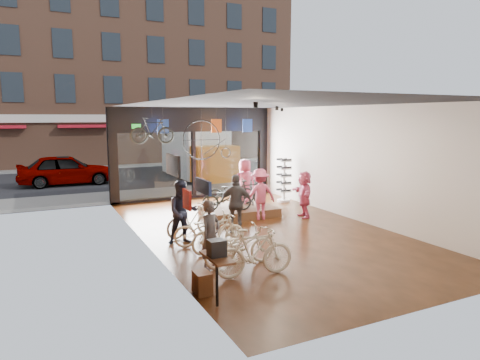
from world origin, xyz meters
TOP-DOWN VIEW (x-y plane):
  - ground_plane at (0.00, 0.00)m, footprint 7.00×12.00m
  - ceiling at (0.00, 0.00)m, footprint 7.00×12.00m
  - wall_left at (-3.52, 0.00)m, footprint 0.04×12.00m
  - wall_right at (3.52, 0.00)m, footprint 0.04×12.00m
  - wall_back at (0.00, -6.02)m, footprint 7.00×0.04m
  - storefront at (0.00, 6.00)m, footprint 7.00×0.26m
  - exit_sign at (-2.40, 5.88)m, footprint 0.35×0.06m
  - street_road at (0.00, 15.00)m, footprint 30.00×18.00m
  - sidewalk_near at (0.00, 7.20)m, footprint 30.00×2.40m
  - sidewalk_far at (0.00, 19.00)m, footprint 30.00×2.00m
  - opposite_building at (0.00, 21.50)m, footprint 26.00×5.00m
  - street_car at (-4.67, 12.00)m, footprint 4.55×1.83m
  - box_truck at (2.19, 11.00)m, footprint 2.39×7.16m
  - floor_bike_1 at (-1.93, -3.22)m, footprint 1.83×0.70m
  - floor_bike_2 at (-1.93, -2.47)m, footprint 1.78×0.62m
  - floor_bike_3 at (-1.96, -1.32)m, footprint 1.69×0.79m
  - floor_bike_4 at (-2.07, -0.78)m, footprint 1.86×1.03m
  - floor_bike_5 at (-2.12, 0.32)m, footprint 1.70×0.82m
  - display_platform at (0.27, 2.11)m, footprint 2.40×1.80m
  - display_bike_left at (-0.37, 1.74)m, footprint 1.76×1.04m
  - display_bike_mid at (0.72, 2.19)m, footprint 1.56×0.64m
  - display_bike_right at (0.19, 2.61)m, footprint 1.83×0.97m
  - customer_0 at (-2.61, -2.41)m, footprint 0.69×0.62m
  - customer_1 at (-2.55, -0.23)m, footprint 0.92×0.76m
  - customer_2 at (-0.77, 0.13)m, footprint 1.10×0.92m
  - customer_3 at (0.64, 1.27)m, footprint 1.15×0.71m
  - customer_4 at (1.16, 3.44)m, footprint 0.92×0.63m
  - customer_5 at (2.17, 0.91)m, footprint 0.85×1.55m
  - sunglasses_rack at (2.95, 3.51)m, footprint 0.61×0.55m
  - wall_merch at (-3.38, -3.50)m, footprint 0.40×2.40m
  - penny_farthing at (0.03, 4.24)m, footprint 1.91×0.06m
  - hung_bike at (-2.18, 4.20)m, footprint 1.61×0.56m
  - jersey_left at (-1.51, 5.20)m, footprint 0.45×0.03m
  - jersey_mid at (0.73, 5.20)m, footprint 0.45×0.03m
  - jersey_right at (2.15, 5.20)m, footprint 0.45×0.03m

SIDE VIEW (x-z plane):
  - ground_plane at x=0.00m, z-range -0.04..0.00m
  - street_road at x=0.00m, z-range -0.02..0.00m
  - sidewalk_near at x=0.00m, z-range 0.00..0.12m
  - sidewalk_far at x=0.00m, z-range 0.00..0.12m
  - display_platform at x=0.27m, z-range 0.00..0.30m
  - floor_bike_4 at x=-2.07m, z-range 0.00..0.93m
  - floor_bike_2 at x=-1.93m, z-range 0.00..0.93m
  - floor_bike_3 at x=-1.96m, z-range 0.00..0.98m
  - floor_bike_5 at x=-2.12m, z-range 0.00..0.98m
  - floor_bike_1 at x=-1.93m, z-range 0.00..1.07m
  - display_bike_left at x=-0.37m, z-range 0.30..1.17m
  - display_bike_mid at x=0.72m, z-range 0.30..1.21m
  - display_bike_right at x=0.19m, z-range 0.30..1.22m
  - street_car at x=-4.67m, z-range 0.00..1.55m
  - customer_0 at x=-2.61m, z-range 0.00..1.59m
  - customer_5 at x=2.17m, z-range 0.00..1.60m
  - customer_3 at x=0.64m, z-range 0.00..1.72m
  - customer_1 at x=-2.55m, z-range 0.00..1.74m
  - customer_2 at x=-0.77m, z-range 0.00..1.76m
  - sunglasses_rack at x=2.95m, z-range 0.00..1.78m
  - customer_4 at x=1.16m, z-range 0.00..1.83m
  - wall_merch at x=-3.38m, z-range 0.00..2.60m
  - box_truck at x=2.19m, z-range 0.00..2.82m
  - wall_left at x=-3.52m, z-range 0.00..3.80m
  - wall_right at x=3.52m, z-range 0.00..3.80m
  - wall_back at x=0.00m, z-range 0.00..3.80m
  - storefront at x=0.00m, z-range 0.00..3.80m
  - penny_farthing at x=0.03m, z-range 1.74..3.26m
  - hung_bike at x=-2.18m, z-range 2.45..3.40m
  - exit_sign at x=-2.40m, z-range 2.96..3.14m
  - jersey_left at x=-1.51m, z-range 2.77..3.32m
  - jersey_mid at x=0.73m, z-range 2.77..3.32m
  - jersey_right at x=2.15m, z-range 2.77..3.32m
  - ceiling at x=0.00m, z-range 3.80..3.84m
  - opposite_building at x=0.00m, z-range 0.00..14.00m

